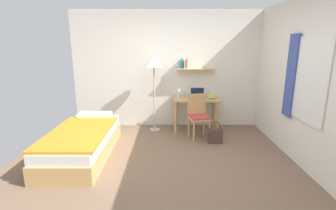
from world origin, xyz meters
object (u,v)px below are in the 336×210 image
at_px(bed, 84,142).
at_px(laptop, 199,95).
at_px(water_bottle, 180,94).
at_px(desk, 197,104).
at_px(handbag, 216,135).
at_px(desk_chair, 200,115).
at_px(standing_lamp, 155,66).
at_px(book_stack, 213,97).

height_order(bed, laptop, laptop).
relative_size(laptop, water_bottle, 1.61).
height_order(desk, handbag, desk).
bearing_deg(handbag, bed, -167.20).
distance_m(laptop, handbag, 1.11).
xyz_separation_m(desk_chair, handbag, (0.30, -0.29, -0.33)).
xyz_separation_m(desk_chair, water_bottle, (-0.38, 0.48, 0.33)).
bearing_deg(desk_chair, laptop, 85.78).
xyz_separation_m(laptop, water_bottle, (-0.43, -0.10, 0.04)).
bearing_deg(water_bottle, bed, -141.96).
xyz_separation_m(standing_lamp, handbag, (1.21, -0.72, -1.28)).
relative_size(water_bottle, handbag, 0.48).
relative_size(desk_chair, water_bottle, 4.35).
bearing_deg(book_stack, standing_lamp, -176.09).
bearing_deg(book_stack, desk, 179.14).
distance_m(standing_lamp, laptop, 1.17).
distance_m(water_bottle, book_stack, 0.74).
relative_size(bed, handbag, 4.66).
height_order(standing_lamp, water_bottle, standing_lamp).
bearing_deg(standing_lamp, desk, 5.68).
bearing_deg(bed, water_bottle, 38.04).
relative_size(bed, desk, 1.97).
distance_m(water_bottle, handbag, 1.23).
bearing_deg(desk_chair, book_stack, 55.60).
bearing_deg(desk, desk_chair, -90.68).
distance_m(desk_chair, laptop, 0.65).
height_order(desk, water_bottle, water_bottle).
xyz_separation_m(bed, handbag, (2.37, 0.54, -0.09)).
xyz_separation_m(desk_chair, book_stack, (0.35, 0.51, 0.27)).
bearing_deg(laptop, book_stack, -14.33).
height_order(bed, handbag, bed).
xyz_separation_m(desk, standing_lamp, (-0.91, -0.09, 0.85)).
relative_size(desk, handbag, 2.36).
height_order(desk, book_stack, book_stack).
height_order(desk_chair, standing_lamp, standing_lamp).
distance_m(bed, handbag, 2.43).
relative_size(laptop, book_stack, 1.32).
distance_m(desk, book_stack, 0.38).
height_order(bed, desk_chair, desk_chair).
height_order(laptop, water_bottle, laptop).
bearing_deg(handbag, laptop, 106.41).
height_order(book_stack, handbag, book_stack).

